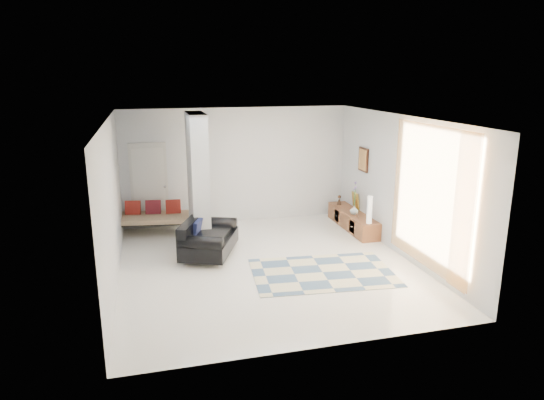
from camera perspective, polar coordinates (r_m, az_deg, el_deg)
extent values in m
plane|color=white|center=(9.41, -0.56, -7.65)|extent=(6.00, 6.00, 0.00)
plane|color=white|center=(8.74, -0.61, 9.59)|extent=(6.00, 6.00, 0.00)
plane|color=silver|center=(11.84, -4.13, 4.04)|extent=(6.00, 0.00, 6.00)
plane|color=silver|center=(6.23, 6.18, -5.82)|extent=(6.00, 0.00, 6.00)
plane|color=silver|center=(8.74, -18.35, -0.49)|extent=(0.00, 6.00, 6.00)
plane|color=silver|center=(9.98, 14.92, 1.59)|extent=(0.00, 6.00, 6.00)
cube|color=#A6ABAD|center=(10.33, -8.70, 2.34)|extent=(0.35, 1.20, 2.80)
cube|color=beige|center=(11.69, -14.23, 1.58)|extent=(0.85, 0.06, 2.04)
plane|color=#FFA843|center=(8.98, 18.06, 0.25)|extent=(0.00, 2.55, 2.55)
cube|color=#3A1B0F|center=(11.40, 10.70, 4.69)|extent=(0.04, 0.45, 0.55)
cube|color=brown|center=(11.65, 9.48, -2.38)|extent=(0.45, 2.07, 0.40)
cube|color=#3A1B0F|center=(11.17, 9.42, -3.13)|extent=(0.02, 0.28, 0.28)
cube|color=#3A1B0F|center=(11.97, 7.65, -1.84)|extent=(0.02, 0.28, 0.28)
cube|color=gold|center=(11.87, 9.79, -0.07)|extent=(0.09, 0.32, 0.40)
cube|color=silver|center=(11.14, 10.02, -1.80)|extent=(0.04, 0.10, 0.12)
cylinder|color=silver|center=(9.50, -10.30, -7.35)|extent=(0.05, 0.05, 0.10)
cylinder|color=silver|center=(10.60, -8.26, -4.90)|extent=(0.05, 0.05, 0.10)
cylinder|color=silver|center=(9.32, -6.25, -7.64)|extent=(0.05, 0.05, 0.10)
cylinder|color=silver|center=(10.44, -4.62, -5.11)|extent=(0.05, 0.05, 0.10)
cube|color=black|center=(9.89, -7.36, -5.10)|extent=(1.38, 1.70, 0.30)
cube|color=black|center=(9.88, -9.35, -3.18)|extent=(0.75, 1.44, 0.36)
cylinder|color=black|center=(9.25, -8.40, -5.03)|extent=(0.88, 0.58, 0.28)
cylinder|color=black|center=(10.38, -6.52, -2.77)|extent=(0.88, 0.58, 0.28)
cube|color=black|center=(9.84, -8.68, -3.11)|extent=(0.34, 0.55, 0.31)
cylinder|color=black|center=(11.19, -18.14, -3.64)|extent=(0.04, 0.04, 0.40)
cylinder|color=black|center=(10.94, -8.09, -3.46)|extent=(0.04, 0.04, 0.40)
cylinder|color=black|center=(11.95, -17.36, -2.43)|extent=(0.04, 0.04, 0.40)
cylinder|color=black|center=(11.71, -7.96, -2.23)|extent=(0.04, 0.04, 0.40)
cube|color=tan|center=(11.35, -12.98, -2.06)|extent=(2.07, 1.12, 0.12)
cube|color=maroon|center=(11.53, -16.05, -0.87)|extent=(0.36, 0.21, 0.33)
cube|color=maroon|center=(11.46, -13.81, -0.81)|extent=(0.36, 0.21, 0.33)
cube|color=maroon|center=(11.41, -11.54, -0.76)|extent=(0.36, 0.21, 0.33)
cube|color=beige|center=(9.11, 5.97, -8.48)|extent=(2.73, 1.95, 0.01)
cylinder|color=white|center=(10.73, 11.41, -1.15)|extent=(0.11, 0.11, 0.61)
imported|color=silver|center=(11.40, 9.65, -1.18)|extent=(0.22, 0.22, 0.21)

